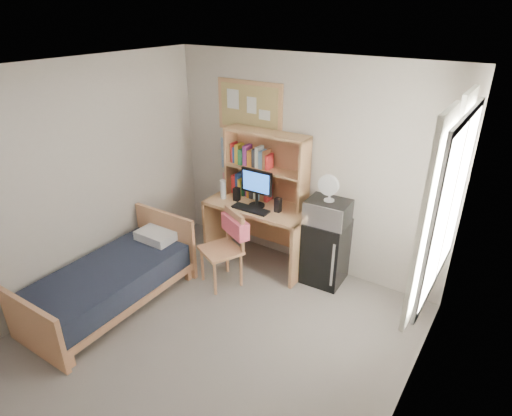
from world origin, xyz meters
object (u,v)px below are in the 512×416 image
Objects in this scene: desk at (259,233)px; microwave at (328,212)px; speaker_right at (278,205)px; speaker_left at (237,194)px; desk_chair at (221,250)px; bulletin_board at (249,107)px; mini_fridge at (326,251)px; bed at (111,287)px; monitor at (257,189)px; desk_fan at (330,189)px.

microwave reaches higher than desk.
desk is 7.59× the size of speaker_right.
desk_chair is at bearing -73.05° from speaker_left.
bulletin_board is 1.99m from mini_fridge.
bulletin_board is 1.01× the size of desk_chair.
monitor is (0.87, 1.62, 0.80)m from bed.
desk_chair is at bearing -100.03° from desk.
monitor is at bearing -174.67° from microwave.
mini_fridge is at bearing 61.88° from desk_chair.
monitor is at bearing 60.85° from bed.
desk_fan is at bearing 0.00° from microwave.
bulletin_board is 1.62m from microwave.
desk_fan is (1.26, -0.26, -0.71)m from bulletin_board.
microwave is (0.89, 0.13, -0.12)m from monitor.
desk is 2.95× the size of monitor.
bulletin_board is at bearing 148.95° from speaker_right.
bulletin_board reaches higher than speaker_left.
speaker_right is at bearing -0.00° from speaker_left.
monitor is 0.92m from desk_fan.
speaker_left reaches higher than desk.
bulletin_board reaches higher than mini_fridge.
speaker_right reaches higher than mini_fridge.
bulletin_board is at bearing 129.59° from desk_chair.
bulletin_board is at bearing 132.29° from monitor.
monitor is at bearing -174.67° from desk_fan.
microwave is (1.26, -0.26, -0.99)m from bulletin_board.
monitor is 1.54× the size of desk_fan.
desk is at bearing 61.73° from bed.
desk is 0.90m from mini_fridge.
bulletin_board is at bearing 165.24° from microwave.
speaker_left is at bearing -176.51° from microwave.
desk_chair reaches higher than desk.
microwave reaches higher than speaker_left.
desk_fan reaches higher than desk.
microwave is (0.89, 0.07, 0.52)m from desk.
speaker_right is at bearing -0.00° from monitor.
desk_chair is at bearing -124.75° from speaker_right.
desk_chair is 1.32m from microwave.
desk_chair is (0.26, -1.00, -1.46)m from bulletin_board.
bulletin_board is 1.98× the size of microwave.
bed is 2.57m from microwave.
speaker_left is at bearing -176.51° from desk_fan.
speaker_left reaches higher than desk_chair.
monitor is at bearing -46.83° from bulletin_board.
desk_chair is at bearing -101.01° from monitor.
mini_fridge is at bearing 90.00° from desk_fan.
monitor is at bearing -173.40° from mini_fridge.
speaker_right is (0.30, 0.00, -0.14)m from monitor.
monitor is (0.11, 0.60, 0.58)m from desk_chair.
speaker_right reaches higher than speaker_left.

